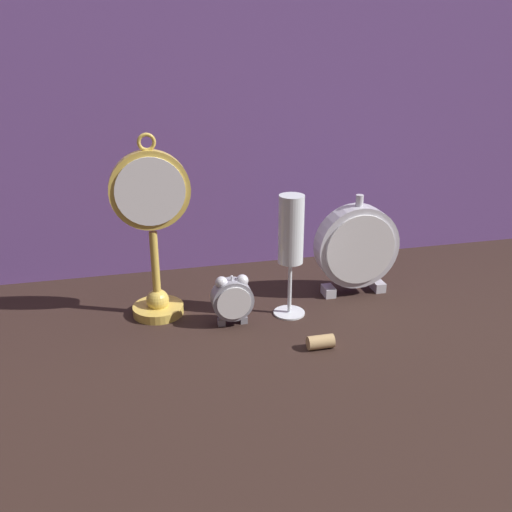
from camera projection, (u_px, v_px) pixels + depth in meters
name	position (u px, v px, depth m)	size (l,w,h in m)	color
ground_plane	(267.00, 337.00, 0.93)	(4.00, 4.00, 0.00)	black
fabric_backdrop_drape	(226.00, 85.00, 1.09)	(1.63, 0.01, 0.74)	#6B478E
pocket_watch_on_stand	(153.00, 233.00, 0.95)	(0.13, 0.09, 0.32)	gold
alarm_clock_twin_bell	(232.00, 298.00, 0.95)	(0.07, 0.03, 0.09)	gray
mantel_clock_silver	(357.00, 247.00, 1.05)	(0.16, 0.04, 0.19)	silver
champagne_flute	(291.00, 238.00, 0.96)	(0.06, 0.06, 0.22)	silver
wine_cork	(321.00, 342.00, 0.90)	(0.02, 0.02, 0.04)	tan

